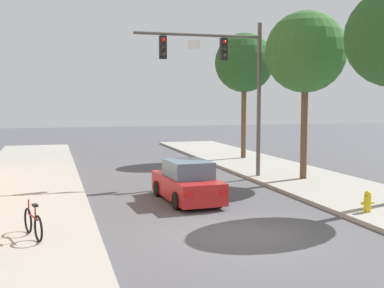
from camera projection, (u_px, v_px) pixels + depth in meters
The scene contains 8 objects.
ground_plane at pixel (242, 235), 14.17m from camera, with size 120.00×120.00×0.00m, color #4C4C51.
sidewalk_left at pixel (3, 251), 12.39m from camera, with size 5.00×60.00×0.15m, color #99968E.
traffic_signal_mast at pixel (225, 70), 23.49m from camera, with size 6.29×0.38×7.50m.
car_lead_red at pixel (187, 183), 18.85m from camera, with size 2.02×4.32×1.60m.
bicycle_leaning at pixel (33, 223), 13.35m from camera, with size 0.56×1.71×0.98m.
fire_hydrant at pixel (368, 201), 16.43m from camera, with size 0.48×0.24×0.72m.
street_tree_second at pixel (306, 53), 23.02m from camera, with size 3.82×3.82×7.92m.
street_tree_third at pixel (244, 63), 31.55m from camera, with size 3.79×3.79×8.07m.
Camera 1 is at (-5.22, -12.95, 3.88)m, focal length 45.83 mm.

